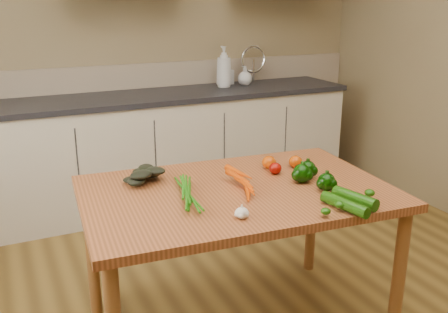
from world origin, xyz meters
name	(u,v)px	position (x,y,z in m)	size (l,w,h in m)	color
room	(297,91)	(0.00, 0.17, 1.25)	(4.04, 5.04, 2.64)	olive
counter_run	(179,146)	(0.21, 2.19, 0.46)	(2.84, 0.64, 1.14)	beige
table	(237,206)	(-0.14, 0.43, 0.67)	(1.48, 1.02, 0.76)	#A95A31
soap_bottle_a	(224,67)	(0.65, 2.25, 1.07)	(0.13, 0.13, 0.33)	silver
soap_bottle_b	(228,74)	(0.73, 2.37, 0.99)	(0.08, 0.08, 0.18)	silver
soap_bottle_c	(245,76)	(0.85, 2.27, 0.98)	(0.12, 0.12, 0.16)	silver
carrot_bunch	(224,184)	(-0.20, 0.43, 0.79)	(0.26, 0.20, 0.07)	#DE4A05
leafy_greens	(141,172)	(-0.51, 0.71, 0.81)	(0.20, 0.18, 0.10)	black
garlic_bulb	(242,213)	(-0.27, 0.13, 0.78)	(0.06, 0.06, 0.05)	white
pepper_a	(302,173)	(0.18, 0.38, 0.80)	(0.09, 0.09, 0.09)	black
pepper_b	(308,169)	(0.25, 0.43, 0.80)	(0.08, 0.08, 0.08)	black
pepper_c	(327,182)	(0.23, 0.24, 0.80)	(0.08, 0.08, 0.08)	black
tomato_a	(275,168)	(0.13, 0.53, 0.79)	(0.06, 0.06, 0.06)	#890902
tomato_b	(269,162)	(0.14, 0.62, 0.79)	(0.07, 0.07, 0.07)	#C34304
tomato_c	(296,162)	(0.28, 0.58, 0.79)	(0.07, 0.07, 0.06)	#C34304
zucchini_a	(355,198)	(0.24, 0.05, 0.79)	(0.06, 0.06, 0.21)	#154307
zucchini_b	(345,205)	(0.16, 0.02, 0.78)	(0.05, 0.05, 0.23)	#154307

